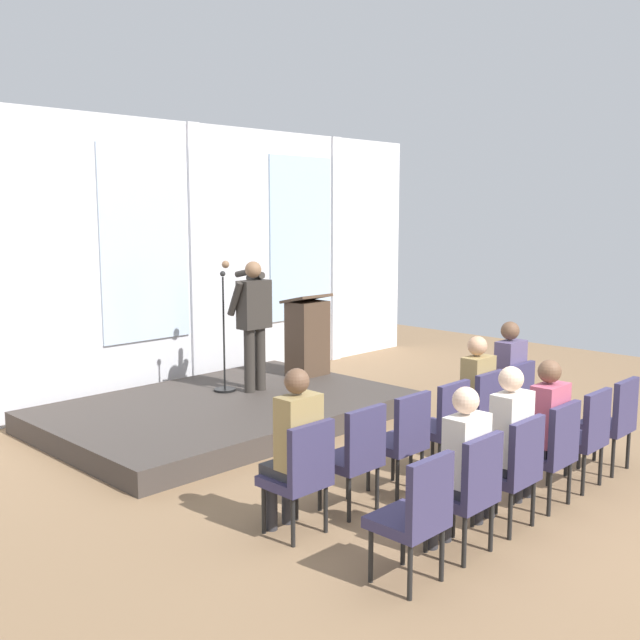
# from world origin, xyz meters

# --- Properties ---
(ground_plane) EXTENTS (15.29, 15.29, 0.00)m
(ground_plane) POSITION_xyz_m (0.00, 0.00, 0.00)
(ground_plane) COLOR #846647
(rear_partition) EXTENTS (10.93, 0.14, 3.78)m
(rear_partition) POSITION_xyz_m (0.03, 5.87, 1.91)
(rear_partition) COLOR silver
(rear_partition) RESTS_ON ground
(stage_platform) EXTENTS (4.20, 2.84, 0.25)m
(stage_platform) POSITION_xyz_m (0.00, 4.16, 0.13)
(stage_platform) COLOR #3F3833
(stage_platform) RESTS_ON ground
(speaker) EXTENTS (0.50, 0.69, 1.68)m
(speaker) POSITION_xyz_m (0.60, 4.31, 1.23)
(speaker) COLOR #332D28
(speaker) RESTS_ON stage_platform
(mic_stand) EXTENTS (0.28, 0.28, 1.55)m
(mic_stand) POSITION_xyz_m (0.33, 4.57, 0.59)
(mic_stand) COLOR black
(mic_stand) RESTS_ON stage_platform
(lectern) EXTENTS (0.60, 0.48, 1.16)m
(lectern) POSITION_xyz_m (1.75, 4.49, 0.81)
(lectern) COLOR #4C3828
(lectern) RESTS_ON stage_platform
(chair_r0_c0) EXTENTS (0.46, 0.44, 0.94)m
(chair_r0_c0) POSITION_xyz_m (-1.59, 1.16, 0.53)
(chair_r0_c0) COLOR black
(chair_r0_c0) RESTS_ON ground
(audience_r0_c0) EXTENTS (0.36, 0.39, 1.35)m
(audience_r0_c0) POSITION_xyz_m (-1.59, 1.24, 0.75)
(audience_r0_c0) COLOR #2D2D33
(audience_r0_c0) RESTS_ON ground
(chair_r0_c1) EXTENTS (0.46, 0.44, 0.94)m
(chair_r0_c1) POSITION_xyz_m (-0.96, 1.16, 0.53)
(chair_r0_c1) COLOR black
(chair_r0_c1) RESTS_ON ground
(chair_r0_c2) EXTENTS (0.46, 0.44, 0.94)m
(chair_r0_c2) POSITION_xyz_m (-0.32, 1.16, 0.53)
(chair_r0_c2) COLOR black
(chair_r0_c2) RESTS_ON ground
(chair_r0_c3) EXTENTS (0.46, 0.44, 0.94)m
(chair_r0_c3) POSITION_xyz_m (0.32, 1.16, 0.53)
(chair_r0_c3) COLOR black
(chair_r0_c3) RESTS_ON ground
(chair_r0_c4) EXTENTS (0.46, 0.44, 0.94)m
(chair_r0_c4) POSITION_xyz_m (0.96, 1.16, 0.53)
(chair_r0_c4) COLOR black
(chair_r0_c4) RESTS_ON ground
(audience_r0_c4) EXTENTS (0.36, 0.39, 1.30)m
(audience_r0_c4) POSITION_xyz_m (0.96, 1.24, 0.72)
(audience_r0_c4) COLOR #2D2D33
(audience_r0_c4) RESTS_ON ground
(chair_r0_c5) EXTENTS (0.46, 0.44, 0.94)m
(chair_r0_c5) POSITION_xyz_m (1.59, 1.16, 0.53)
(chair_r0_c5) COLOR black
(chair_r0_c5) RESTS_ON ground
(audience_r0_c5) EXTENTS (0.36, 0.39, 1.38)m
(audience_r0_c5) POSITION_xyz_m (1.59, 1.24, 0.76)
(audience_r0_c5) COLOR #2D2D33
(audience_r0_c5) RESTS_ON ground
(chair_r1_c0) EXTENTS (0.46, 0.44, 0.94)m
(chair_r1_c0) POSITION_xyz_m (-1.59, 0.03, 0.53)
(chair_r1_c0) COLOR black
(chair_r1_c0) RESTS_ON ground
(chair_r1_c1) EXTENTS (0.46, 0.44, 0.94)m
(chair_r1_c1) POSITION_xyz_m (-0.96, 0.03, 0.53)
(chair_r1_c1) COLOR black
(chair_r1_c1) RESTS_ON ground
(audience_r1_c1) EXTENTS (0.36, 0.39, 1.28)m
(audience_r1_c1) POSITION_xyz_m (-0.96, 0.12, 0.72)
(audience_r1_c1) COLOR #2D2D33
(audience_r1_c1) RESTS_ON ground
(chair_r1_c2) EXTENTS (0.46, 0.44, 0.94)m
(chair_r1_c2) POSITION_xyz_m (-0.32, 0.03, 0.53)
(chair_r1_c2) COLOR black
(chair_r1_c2) RESTS_ON ground
(audience_r1_c2) EXTENTS (0.36, 0.39, 1.34)m
(audience_r1_c2) POSITION_xyz_m (-0.32, 0.12, 0.74)
(audience_r1_c2) COLOR #2D2D33
(audience_r1_c2) RESTS_ON ground
(chair_r1_c3) EXTENTS (0.46, 0.44, 0.94)m
(chair_r1_c3) POSITION_xyz_m (0.32, 0.03, 0.53)
(chair_r1_c3) COLOR black
(chair_r1_c3) RESTS_ON ground
(audience_r1_c3) EXTENTS (0.36, 0.39, 1.30)m
(audience_r1_c3) POSITION_xyz_m (0.32, 0.12, 0.72)
(audience_r1_c3) COLOR #2D2D33
(audience_r1_c3) RESTS_ON ground
(chair_r1_c4) EXTENTS (0.46, 0.44, 0.94)m
(chair_r1_c4) POSITION_xyz_m (0.96, 0.03, 0.53)
(chair_r1_c4) COLOR black
(chair_r1_c4) RESTS_ON ground
(chair_r1_c5) EXTENTS (0.46, 0.44, 0.94)m
(chair_r1_c5) POSITION_xyz_m (1.59, 0.03, 0.53)
(chair_r1_c5) COLOR black
(chair_r1_c5) RESTS_ON ground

